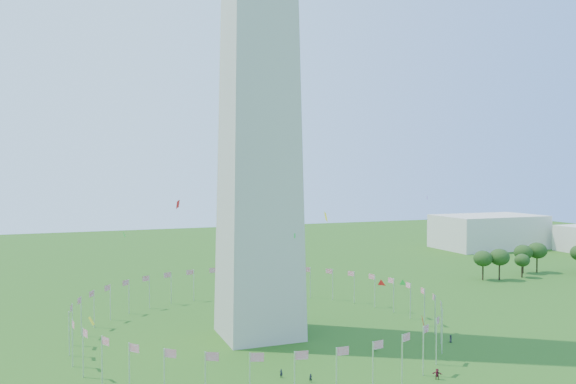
% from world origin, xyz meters
% --- Properties ---
extents(flag_ring, '(80.24, 80.24, 9.00)m').
position_xyz_m(flag_ring, '(-0.00, 50.00, 4.50)').
color(flag_ring, silver).
rests_on(flag_ring, ground).
extents(gov_building_east_a, '(50.00, 30.00, 16.00)m').
position_xyz_m(gov_building_east_a, '(150.00, 150.00, 8.00)').
color(gov_building_east_a, beige).
rests_on(gov_building_east_a, ground).
extents(kites_aloft, '(104.89, 75.63, 30.43)m').
position_xyz_m(kites_aloft, '(15.86, 25.19, 16.56)').
color(kites_aloft, red).
rests_on(kites_aloft, ground).
extents(tree_line_east, '(53.57, 16.10, 10.83)m').
position_xyz_m(tree_line_east, '(115.19, 85.31, 5.11)').
color(tree_line_east, '#264C19').
rests_on(tree_line_east, ground).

